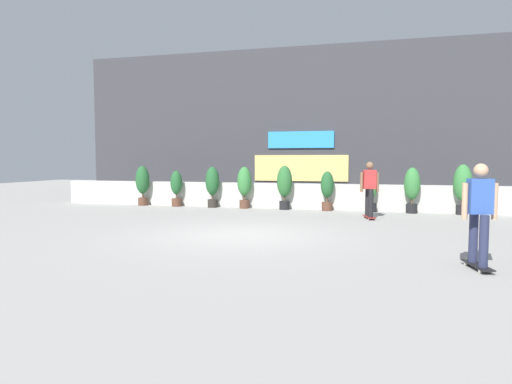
# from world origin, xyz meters

# --- Properties ---
(ground_plane) EXTENTS (48.00, 48.00, 0.00)m
(ground_plane) POSITION_xyz_m (0.00, 0.00, 0.00)
(ground_plane) COLOR #9E9B96
(planter_wall) EXTENTS (18.00, 0.40, 0.90)m
(planter_wall) POSITION_xyz_m (0.00, 6.00, 0.45)
(planter_wall) COLOR beige
(planter_wall) RESTS_ON ground
(building_backdrop) EXTENTS (20.00, 2.08, 6.50)m
(building_backdrop) POSITION_xyz_m (-0.00, 10.00, 3.25)
(building_backdrop) COLOR #38383D
(building_backdrop) RESTS_ON ground
(potted_plant_0) EXTENTS (0.52, 0.52, 1.52)m
(potted_plant_0) POSITION_xyz_m (-5.60, 5.55, 0.89)
(potted_plant_0) COLOR brown
(potted_plant_0) RESTS_ON ground
(potted_plant_1) EXTENTS (0.44, 0.44, 1.34)m
(potted_plant_1) POSITION_xyz_m (-4.19, 5.55, 0.76)
(potted_plant_1) COLOR brown
(potted_plant_1) RESTS_ON ground
(potted_plant_2) EXTENTS (0.51, 0.51, 1.50)m
(potted_plant_2) POSITION_xyz_m (-2.74, 5.55, 0.87)
(potted_plant_2) COLOR #2D2823
(potted_plant_2) RESTS_ON ground
(potted_plant_3) EXTENTS (0.51, 0.51, 1.50)m
(potted_plant_3) POSITION_xyz_m (-1.52, 5.55, 0.87)
(potted_plant_3) COLOR brown
(potted_plant_3) RESTS_ON ground
(potted_plant_4) EXTENTS (0.54, 0.54, 1.55)m
(potted_plant_4) POSITION_xyz_m (-0.05, 5.55, 0.90)
(potted_plant_4) COLOR black
(potted_plant_4) RESTS_ON ground
(potted_plant_5) EXTENTS (0.44, 0.44, 1.36)m
(potted_plant_5) POSITION_xyz_m (1.45, 5.55, 0.77)
(potted_plant_5) COLOR brown
(potted_plant_5) RESTS_ON ground
(potted_plant_6) EXTENTS (0.37, 0.37, 1.20)m
(potted_plant_6) POSITION_xyz_m (2.92, 5.55, 0.64)
(potted_plant_6) COLOR black
(potted_plant_6) RESTS_ON ground
(potted_plant_7) EXTENTS (0.51, 0.51, 1.50)m
(potted_plant_7) POSITION_xyz_m (4.21, 5.55, 0.87)
(potted_plant_7) COLOR black
(potted_plant_7) RESTS_ON ground
(potted_plant_8) EXTENTS (0.57, 0.57, 1.61)m
(potted_plant_8) POSITION_xyz_m (5.74, 5.55, 0.95)
(potted_plant_8) COLOR black
(potted_plant_8) RESTS_ON ground
(skater_foreground) EXTENTS (0.54, 0.82, 1.70)m
(skater_foreground) POSITION_xyz_m (2.89, 3.71, 0.94)
(skater_foreground) COLOR maroon
(skater_foreground) RESTS_ON ground
(skater_far_right) EXTENTS (0.55, 0.82, 1.70)m
(skater_far_right) POSITION_xyz_m (4.68, -2.22, 0.94)
(skater_far_right) COLOR black
(skater_far_right) RESTS_ON ground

